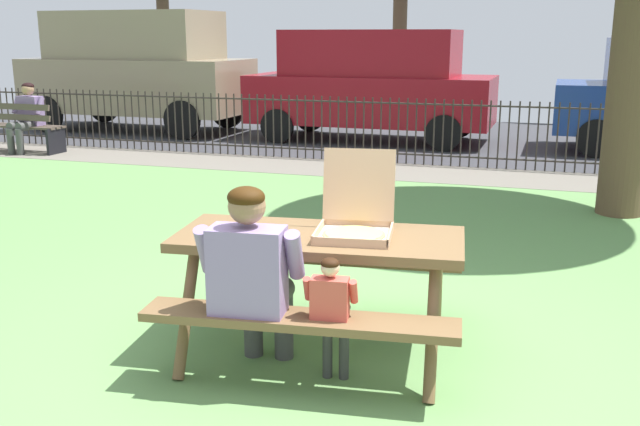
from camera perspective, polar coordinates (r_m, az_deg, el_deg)
The scene contains 12 objects.
ground at distance 5.95m, azimuth 5.33°, elevation -5.69°, with size 28.00×11.22×0.02m, color #629050.
cobblestone_walkway at distance 10.65m, azimuth 11.00°, elevation 2.97°, with size 28.00×1.40×0.01m, color slate.
street_asphalt at distance 14.38m, azimuth 12.81°, elevation 5.70°, with size 28.00×6.19×0.01m, color #38383D.
picnic_table_foreground at distance 4.55m, azimuth -0.09°, elevation -3.83°, with size 1.96×1.68×0.79m.
pizza_box_open at distance 4.49m, azimuth 2.84°, elevation -0.50°, with size 0.53×0.57×0.51m.
adult_at_table at distance 4.13m, azimuth -5.39°, elevation -4.88°, with size 0.63×0.62×1.19m.
child_at_table at distance 4.06m, azimuth 0.95°, elevation -7.58°, with size 0.31×0.31×0.81m.
iron_fence_streetside at distance 11.25m, azimuth 11.55°, elevation 6.26°, with size 19.10×0.03×1.03m.
park_bench_left at distance 13.56m, azimuth -22.89°, elevation 6.26°, with size 1.62×0.53×0.85m.
person_on_park_bench at distance 13.43m, azimuth -22.33°, elevation 7.29°, with size 0.62×0.61×1.19m.
parked_car_far_left at distance 15.82m, azimuth -14.41°, elevation 11.12°, with size 4.76×2.19×2.46m.
parked_car_left at distance 13.87m, azimuth 4.09°, elevation 10.30°, with size 4.64×2.02×2.08m.
Camera 1 is at (1.15, -3.87, 1.99)m, focal length 40.16 mm.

